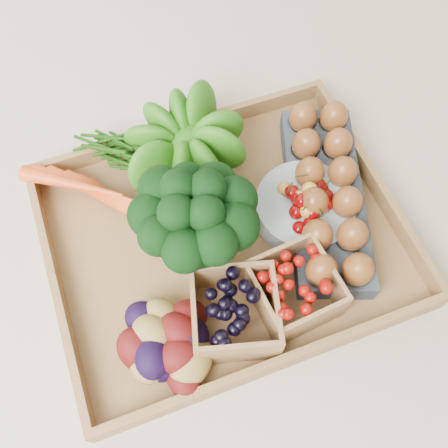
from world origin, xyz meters
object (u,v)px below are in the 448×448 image
object	(u,v)px
tray	(224,239)
broccoli	(196,233)
cherry_bowl	(304,209)
egg_carton	(324,198)

from	to	relation	value
tray	broccoli	bearing A→B (deg)	-166.65
cherry_bowl	egg_carton	bearing A→B (deg)	9.71
cherry_bowl	tray	bearing A→B (deg)	176.71
broccoli	egg_carton	bearing A→B (deg)	2.67
tray	cherry_bowl	bearing A→B (deg)	-3.29
tray	broccoli	size ratio (longest dim) A/B	3.09
tray	cherry_bowl	world-z (taller)	cherry_bowl
tray	egg_carton	size ratio (longest dim) A/B	1.63
tray	egg_carton	xyz separation A→B (m)	(0.18, -0.00, 0.03)
broccoli	cherry_bowl	xyz separation A→B (m)	(0.19, 0.00, -0.05)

